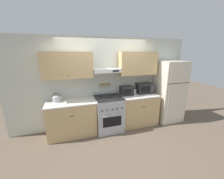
{
  "coord_description": "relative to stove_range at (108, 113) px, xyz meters",
  "views": [
    {
      "loc": [
        -0.98,
        -3.13,
        2.14
      ],
      "look_at": [
        0.1,
        0.27,
        1.17
      ],
      "focal_mm": 22.0,
      "sensor_mm": 36.0,
      "label": 1
    }
  ],
  "objects": [
    {
      "name": "refrigerator",
      "position": [
        1.99,
        0.0,
        0.46
      ],
      "size": [
        0.78,
        0.72,
        1.89
      ],
      "color": "beige",
      "rests_on": "ground_plane"
    },
    {
      "name": "ground_plane",
      "position": [
        0.0,
        -0.28,
        -0.49
      ],
      "size": [
        16.0,
        16.0,
        0.0
      ],
      "primitive_type": "plane",
      "color": "brown"
    },
    {
      "name": "toaster_oven",
      "position": [
        0.61,
        0.17,
        0.56
      ],
      "size": [
        0.34,
        0.33,
        0.25
      ],
      "color": "#232326",
      "rests_on": "counter_right"
    },
    {
      "name": "microwave",
      "position": [
        1.22,
        0.19,
        0.59
      ],
      "size": [
        0.49,
        0.35,
        0.31
      ],
      "color": "#232326",
      "rests_on": "counter_right"
    },
    {
      "name": "counter_left",
      "position": [
        -0.99,
        0.05,
        -0.02
      ],
      "size": [
        1.24,
        0.65,
        0.92
      ],
      "color": "tan",
      "rests_on": "ground_plane"
    },
    {
      "name": "stove_range",
      "position": [
        0.0,
        0.0,
        0.0
      ],
      "size": [
        0.73,
        0.74,
        1.03
      ],
      "color": "#ADAFB5",
      "rests_on": "ground_plane"
    },
    {
      "name": "utensil_crock",
      "position": [
        0.87,
        0.17,
        0.51
      ],
      "size": [
        0.12,
        0.12,
        0.3
      ],
      "color": "silver",
      "rests_on": "counter_right"
    },
    {
      "name": "wall_back",
      "position": [
        -0.02,
        0.33,
        0.97
      ],
      "size": [
        5.2,
        0.46,
        2.55
      ],
      "color": "silver",
      "rests_on": "ground_plane"
    },
    {
      "name": "tea_kettle",
      "position": [
        -1.32,
        0.17,
        0.52
      ],
      "size": [
        0.25,
        0.2,
        0.23
      ],
      "color": "#B7B7BC",
      "rests_on": "counter_left"
    },
    {
      "name": "counter_right",
      "position": [
        0.94,
        0.05,
        -0.02
      ],
      "size": [
        1.15,
        0.65,
        0.92
      ],
      "color": "tan",
      "rests_on": "ground_plane"
    }
  ]
}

